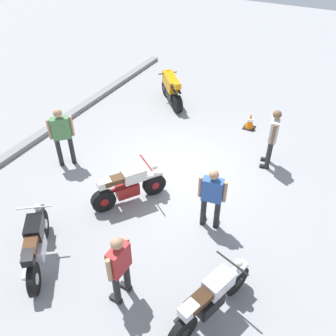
{
  "coord_description": "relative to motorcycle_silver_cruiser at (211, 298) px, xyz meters",
  "views": [
    {
      "loc": [
        -6.94,
        -3.45,
        6.19
      ],
      "look_at": [
        -0.78,
        -0.19,
        0.75
      ],
      "focal_mm": 38.06,
      "sensor_mm": 36.0,
      "label": 1
    }
  ],
  "objects": [
    {
      "name": "person_in_green_shirt",
      "position": [
        2.39,
        5.36,
        0.49
      ],
      "size": [
        0.56,
        0.56,
        1.76
      ],
      "rotation": [
        0.0,
        0.0,
        0.8
      ],
      "color": "#262628",
      "rests_on": "ground"
    },
    {
      "name": "person_in_white_shirt",
      "position": [
        5.01,
        0.31,
        0.48
      ],
      "size": [
        0.67,
        0.38,
        1.74
      ],
      "rotation": [
        0.0,
        0.0,
        1.76
      ],
      "color": "#262628",
      "rests_on": "ground"
    },
    {
      "name": "motorcycle_cream_vintage",
      "position": [
        1.89,
        2.95,
        -0.03
      ],
      "size": [
        1.68,
        1.26,
        1.07
      ],
      "rotation": [
        0.0,
        0.0,
        5.67
      ],
      "color": "black",
      "rests_on": "ground"
    },
    {
      "name": "motorcycle_silver_cruiser",
      "position": [
        0.0,
        0.0,
        0.0
      ],
      "size": [
        2.02,
        0.94,
        1.09
      ],
      "rotation": [
        0.0,
        0.0,
        5.95
      ],
      "color": "black",
      "rests_on": "ground"
    },
    {
      "name": "person_in_blue_shirt",
      "position": [
        2.08,
        0.87,
        0.39
      ],
      "size": [
        0.37,
        0.64,
        1.62
      ],
      "rotation": [
        0.0,
        0.0,
        0.16
      ],
      "color": "#262628",
      "rests_on": "ground"
    },
    {
      "name": "traffic_cone",
      "position": [
        6.7,
        1.36,
        -0.26
      ],
      "size": [
        0.36,
        0.36,
        0.53
      ],
      "color": "black",
      "rests_on": "ground"
    },
    {
      "name": "motorcycle_orange_sportbike",
      "position": [
        7.05,
        4.45,
        0.07
      ],
      "size": [
        1.52,
        1.51,
        1.14
      ],
      "rotation": [
        0.0,
        0.0,
        0.78
      ],
      "color": "black",
      "rests_on": "ground"
    },
    {
      "name": "curb_edge",
      "position": [
        3.47,
        7.07,
        -0.45
      ],
      "size": [
        14.0,
        0.3,
        0.15
      ],
      "primitive_type": "cube",
      "color": "gray",
      "rests_on": "ground"
    },
    {
      "name": "ground_plane",
      "position": [
        3.47,
        2.47,
        -0.52
      ],
      "size": [
        40.0,
        40.0,
        0.0
      ],
      "primitive_type": "plane",
      "color": "gray"
    },
    {
      "name": "motorcycle_black_cruiser",
      "position": [
        -0.52,
        3.62,
        0.0
      ],
      "size": [
        1.75,
        1.34,
        1.09
      ],
      "rotation": [
        0.0,
        0.0,
        0.64
      ],
      "color": "black",
      "rests_on": "ground"
    },
    {
      "name": "person_in_red_shirt",
      "position": [
        -0.41,
        1.62,
        0.4
      ],
      "size": [
        0.64,
        0.32,
        1.63
      ],
      "rotation": [
        0.0,
        0.0,
        1.53
      ],
      "color": "#262628",
      "rests_on": "ground"
    }
  ]
}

